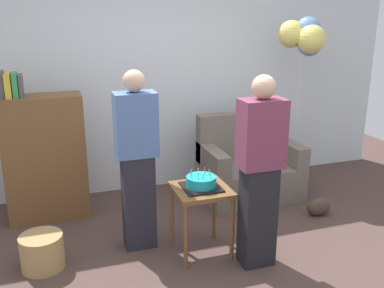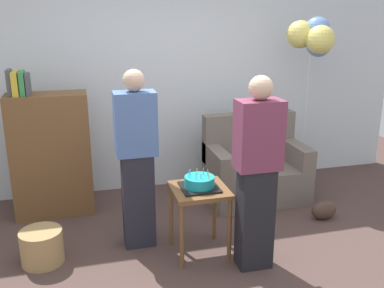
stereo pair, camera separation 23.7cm
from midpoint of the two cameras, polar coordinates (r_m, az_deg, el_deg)
The scene contains 11 objects.
ground_plane at distance 3.84m, azimuth 5.73°, elevation -16.15°, with size 8.00×8.00×0.00m, color #4C3833.
wall_back at distance 5.23m, azimuth -1.77°, elevation 8.84°, with size 6.00×0.10×2.70m, color silver.
couch at distance 5.10m, azimuth 9.49°, elevation -3.33°, with size 1.10×0.70×0.96m.
bookshelf at distance 4.73m, azimuth -16.64°, elevation -1.24°, with size 0.80×0.36×1.55m.
side_table at distance 3.83m, azimuth 2.76°, elevation -7.14°, with size 0.48×0.48×0.62m.
birthday_cake at distance 3.77m, azimuth 2.79°, elevation -5.10°, with size 0.32×0.32×0.17m.
person_blowing_candles at distance 3.87m, azimuth -5.50°, elevation -2.05°, with size 0.36×0.22×1.63m.
person_holding_cake at distance 3.58m, azimuth 10.38°, elevation -3.92°, with size 0.36×0.22×1.63m.
wicker_basket at distance 4.02m, azimuth -17.42°, elevation -12.73°, with size 0.36×0.36×0.30m, color #A88451.
handbag at distance 4.84m, azimuth 18.23°, elevation -8.23°, with size 0.28×0.14×0.20m, color #473328.
balloon_bunch at distance 5.16m, azimuth 16.96°, elevation 13.24°, with size 0.47×0.49×2.03m.
Camera 2 is at (-1.06, -3.03, 2.09)m, focal length 40.78 mm.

